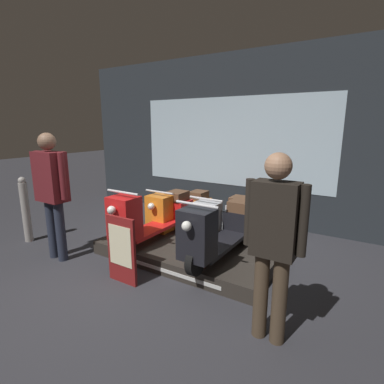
{
  "coord_description": "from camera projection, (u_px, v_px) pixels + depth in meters",
  "views": [
    {
      "loc": [
        2.53,
        -2.17,
        1.89
      ],
      "look_at": [
        0.12,
        1.64,
        0.87
      ],
      "focal_mm": 28.0,
      "sensor_mm": 36.0,
      "label": 1
    }
  ],
  "objects": [
    {
      "name": "shop_wall_back",
      "position": [
        231.0,
        139.0,
        5.85
      ],
      "size": [
        7.18,
        0.09,
        3.2
      ],
      "color": "#23282D",
      "rests_on": "ground_plane"
    },
    {
      "name": "person_left_browsing",
      "position": [
        52.0,
        186.0,
        4.09
      ],
      "size": [
        0.61,
        0.25,
        1.78
      ],
      "color": "#232838",
      "rests_on": "ground_plane"
    },
    {
      "name": "ground_plane",
      "position": [
        109.0,
        289.0,
        3.52
      ],
      "size": [
        30.0,
        30.0,
        0.0
      ],
      "primitive_type": "plane",
      "color": "#2D2D33"
    },
    {
      "name": "street_bollard",
      "position": [
        26.0,
        210.0,
        4.85
      ],
      "size": [
        0.13,
        0.13,
        1.08
      ],
      "color": "gray",
      "rests_on": "ground_plane"
    },
    {
      "name": "person_right_browsing",
      "position": [
        274.0,
        238.0,
        2.5
      ],
      "size": [
        0.53,
        0.22,
        1.68
      ],
      "color": "#473828",
      "rests_on": "ground_plane"
    },
    {
      "name": "scooter_backrow_1",
      "position": [
        224.0,
        220.0,
        4.94
      ],
      "size": [
        0.54,
        1.69,
        0.85
      ],
      "color": "black",
      "rests_on": "ground_plane"
    },
    {
      "name": "scooter_backrow_0",
      "position": [
        181.0,
        212.0,
        5.39
      ],
      "size": [
        0.54,
        1.69,
        0.85
      ],
      "color": "black",
      "rests_on": "ground_plane"
    },
    {
      "name": "scooter_display_left",
      "position": [
        154.0,
        216.0,
        4.5
      ],
      "size": [
        0.54,
        1.69,
        0.85
      ],
      "color": "black",
      "rests_on": "display_platform"
    },
    {
      "name": "display_platform",
      "position": [
        186.0,
        252.0,
        4.3
      ],
      "size": [
        2.51,
        1.2,
        0.19
      ],
      "color": "#2D2823",
      "rests_on": "ground_plane"
    },
    {
      "name": "price_sign_board",
      "position": [
        121.0,
        250.0,
        3.58
      ],
      "size": [
        0.43,
        0.04,
        0.83
      ],
      "color": "maroon",
      "rests_on": "ground_plane"
    },
    {
      "name": "scooter_display_right",
      "position": [
        221.0,
        230.0,
        3.91
      ],
      "size": [
        0.54,
        1.69,
        0.85
      ],
      "color": "black",
      "rests_on": "display_platform"
    }
  ]
}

